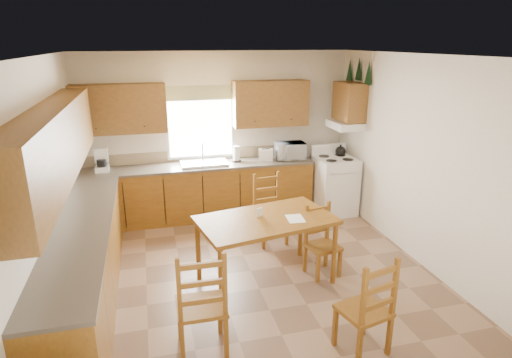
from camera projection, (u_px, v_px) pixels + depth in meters
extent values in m
plane|color=#8A684F|center=(251.00, 271.00, 5.56)|extent=(4.50, 4.50, 0.00)
plane|color=brown|center=(250.00, 55.00, 4.72)|extent=(4.50, 4.50, 0.00)
plane|color=silver|center=(48.00, 187.00, 4.60)|extent=(4.50, 4.50, 0.00)
plane|color=silver|center=(414.00, 159.00, 5.68)|extent=(4.50, 4.50, 0.00)
plane|color=silver|center=(218.00, 134.00, 7.21)|extent=(4.50, 4.50, 0.00)
plane|color=silver|center=(325.00, 260.00, 3.07)|extent=(4.50, 4.50, 0.00)
cube|color=brown|center=(201.00, 192.00, 7.13)|extent=(3.75, 0.60, 0.88)
cube|color=brown|center=(86.00, 265.00, 4.82)|extent=(0.60, 3.60, 0.88)
cube|color=brown|center=(200.00, 166.00, 6.99)|extent=(3.75, 0.63, 0.04)
cube|color=brown|center=(81.00, 228.00, 4.68)|extent=(0.63, 3.60, 0.04)
cube|color=gray|center=(197.00, 155.00, 7.22)|extent=(3.75, 0.01, 0.18)
cube|color=brown|center=(119.00, 109.00, 6.53)|extent=(1.41, 0.33, 0.75)
cube|color=brown|center=(270.00, 103.00, 7.11)|extent=(1.25, 0.33, 0.75)
cube|color=brown|center=(55.00, 143.00, 4.35)|extent=(0.33, 3.60, 0.75)
cube|color=brown|center=(349.00, 102.00, 6.99)|extent=(0.33, 0.62, 0.62)
cube|color=white|center=(345.00, 125.00, 7.09)|extent=(0.44, 0.62, 0.12)
cube|color=white|center=(200.00, 123.00, 7.05)|extent=(1.13, 0.02, 1.18)
cube|color=white|center=(200.00, 123.00, 7.05)|extent=(1.05, 0.01, 1.10)
cube|color=#567238|center=(199.00, 93.00, 6.87)|extent=(1.19, 0.01, 0.24)
cube|color=silver|center=(204.00, 163.00, 6.99)|extent=(0.75, 0.45, 0.04)
cone|color=black|center=(369.00, 73.00, 6.58)|extent=(0.22, 0.22, 0.36)
cone|color=black|center=(359.00, 69.00, 6.86)|extent=(0.22, 0.22, 0.36)
cone|color=black|center=(350.00, 70.00, 7.17)|extent=(0.22, 0.22, 0.36)
cube|color=white|center=(334.00, 186.00, 7.33)|extent=(0.66, 0.68, 0.95)
cube|color=white|center=(102.00, 161.00, 6.59)|extent=(0.23, 0.26, 0.33)
cylinder|color=white|center=(236.00, 154.00, 7.13)|extent=(0.13, 0.13, 0.26)
cube|color=white|center=(266.00, 155.00, 7.20)|extent=(0.27, 0.21, 0.19)
imported|color=white|center=(290.00, 151.00, 7.29)|extent=(0.48, 0.36, 0.28)
cube|color=brown|center=(266.00, 250.00, 5.19)|extent=(1.72, 1.19, 0.85)
cube|color=brown|center=(201.00, 300.00, 3.99)|extent=(0.47, 0.45, 1.10)
cube|color=brown|center=(364.00, 304.00, 3.99)|extent=(0.51, 0.50, 1.02)
cube|color=brown|center=(271.00, 210.00, 6.21)|extent=(0.47, 0.45, 1.01)
cube|color=brown|center=(323.00, 242.00, 5.35)|extent=(0.44, 0.43, 0.91)
cube|color=white|center=(295.00, 219.00, 5.05)|extent=(0.22, 0.28, 0.00)
cube|color=white|center=(259.00, 212.00, 5.10)|extent=(0.08, 0.05, 0.11)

